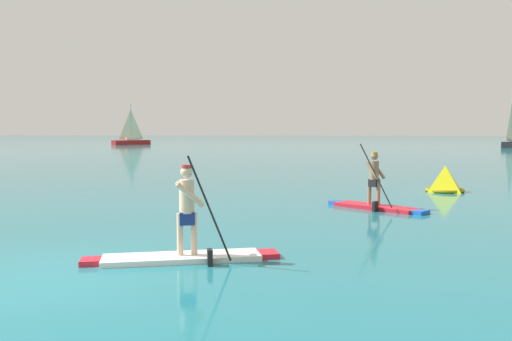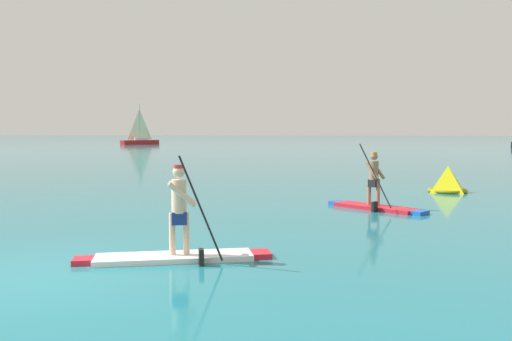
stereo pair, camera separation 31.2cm
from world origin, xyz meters
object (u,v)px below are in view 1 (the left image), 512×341
paddleboarder_far_right (376,198)px  sailboat_left_horizon (131,139)px  race_marker_buoy (445,180)px  sailboat_right_horizon (511,140)px  paddleboarder_mid_center (185,241)px

paddleboarder_far_right → sailboat_left_horizon: sailboat_left_horizon is taller
race_marker_buoy → sailboat_right_horizon: bearing=72.1°
race_marker_buoy → sailboat_right_horizon: size_ratio=0.23×
paddleboarder_mid_center → sailboat_right_horizon: (23.81, 65.75, 0.59)m
paddleboarder_mid_center → paddleboarder_far_right: (3.61, 6.88, -0.02)m
paddleboarder_far_right → paddleboarder_mid_center: bearing=-81.6°
paddleboarder_far_right → sailboat_right_horizon: bearing=107.2°
paddleboarder_mid_center → paddleboarder_far_right: size_ratio=1.20×
paddleboarder_far_right → sailboat_right_horizon: sailboat_right_horizon is taller
paddleboarder_mid_center → paddleboarder_far_right: paddleboarder_far_right is taller
paddleboarder_mid_center → paddleboarder_far_right: bearing=42.5°
paddleboarder_far_right → sailboat_right_horizon: size_ratio=0.40×
sailboat_right_horizon → paddleboarder_far_right: bearing=-171.7°
race_marker_buoy → sailboat_left_horizon: bearing=121.4°
sailboat_left_horizon → paddleboarder_far_right: bearing=-113.7°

